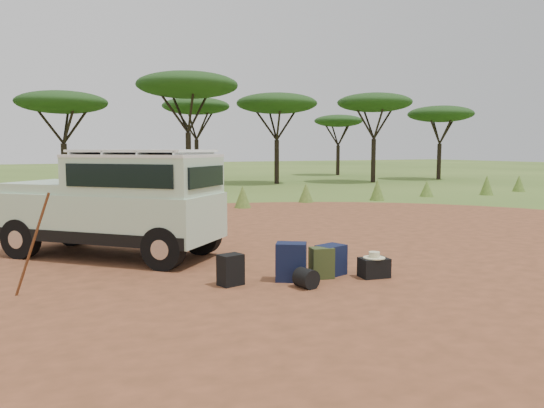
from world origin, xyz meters
name	(u,v)px	position (x,y,z in m)	size (l,w,h in m)	color
ground	(273,260)	(0.00, 0.00, 0.00)	(140.00, 140.00, 0.00)	#466624
dirt_clearing	(273,260)	(0.00, 0.00, 0.00)	(23.00, 23.00, 0.01)	brown
grass_fringe	(160,199)	(0.12, 8.67, 0.40)	(36.60, 1.60, 0.90)	#466624
acacia_treeline	(115,95)	(0.75, 19.81, 4.87)	(46.70, 13.20, 6.26)	black
safari_vehicle	(118,206)	(-2.53, 1.62, 1.01)	(4.17, 4.20, 2.09)	#B9D8B9
walking_staff	(32,244)	(-4.14, -0.63, 0.75)	(0.04, 0.04, 1.57)	brown
backpack_black	(231,270)	(-1.41, -1.37, 0.24)	(0.36, 0.26, 0.49)	black
backpack_navy	(291,262)	(-0.44, -1.54, 0.31)	(0.47, 0.34, 0.62)	#131B3D
backpack_olive	(322,263)	(0.09, -1.60, 0.25)	(0.37, 0.26, 0.51)	#3B4721
duffel_navy	(331,260)	(0.34, -1.49, 0.26)	(0.45, 0.34, 0.51)	#131B3D
hard_case	(374,268)	(0.89, -1.94, 0.16)	(0.46, 0.32, 0.32)	black
stuff_sack	(306,278)	(-0.44, -2.02, 0.15)	(0.30, 0.30, 0.30)	black
safari_hat	(374,256)	(0.89, -1.94, 0.36)	(0.36, 0.36, 0.10)	beige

